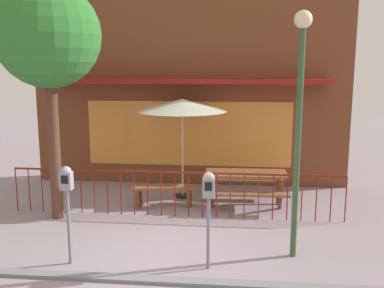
# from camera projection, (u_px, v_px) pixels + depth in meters

# --- Properties ---
(ground) EXTENTS (40.00, 40.00, 0.00)m
(ground) POSITION_uv_depth(u_px,v_px,m) (159.00, 256.00, 7.26)
(ground) COLOR gray
(pub_storefront) EXTENTS (8.24, 1.29, 5.91)m
(pub_storefront) POSITION_uv_depth(u_px,v_px,m) (189.00, 73.00, 11.37)
(pub_storefront) COLOR #491E11
(pub_storefront) RESTS_ON ground
(patio_fence_front) EXTENTS (6.95, 0.04, 0.97)m
(patio_fence_front) POSITION_uv_depth(u_px,v_px,m) (175.00, 186.00, 9.03)
(patio_fence_front) COLOR maroon
(patio_fence_front) RESTS_ON ground
(picnic_table_left) EXTENTS (1.84, 1.42, 0.79)m
(picnic_table_left) POSITION_uv_depth(u_px,v_px,m) (246.00, 180.00, 9.71)
(picnic_table_left) COLOR brown
(picnic_table_left) RESTS_ON ground
(patio_umbrella) EXTENTS (2.08, 2.08, 2.36)m
(patio_umbrella) POSITION_uv_depth(u_px,v_px,m) (182.00, 106.00, 10.10)
(patio_umbrella) COLOR black
(patio_umbrella) RESTS_ON ground
(patio_bench) EXTENTS (1.44, 0.58, 0.48)m
(patio_bench) POSITION_uv_depth(u_px,v_px,m) (164.00, 192.00, 9.68)
(patio_bench) COLOR brown
(patio_bench) RESTS_ON ground
(parking_meter_near) EXTENTS (0.18, 0.17, 1.60)m
(parking_meter_near) POSITION_uv_depth(u_px,v_px,m) (67.00, 189.00, 6.76)
(parking_meter_near) COLOR slate
(parking_meter_near) RESTS_ON ground
(parking_meter_far) EXTENTS (0.18, 0.17, 1.55)m
(parking_meter_far) POSITION_uv_depth(u_px,v_px,m) (209.00, 195.00, 6.59)
(parking_meter_far) COLOR slate
(parking_meter_far) RESTS_ON ground
(street_tree) EXTENTS (2.05, 2.05, 4.73)m
(street_tree) POSITION_uv_depth(u_px,v_px,m) (48.00, 37.00, 8.40)
(street_tree) COLOR #543324
(street_tree) RESTS_ON ground
(street_lamp) EXTENTS (0.28, 0.28, 3.95)m
(street_lamp) POSITION_uv_depth(u_px,v_px,m) (300.00, 101.00, 6.79)
(street_lamp) COLOR #315331
(street_lamp) RESTS_ON ground
(curb_edge) EXTENTS (11.54, 0.20, 0.11)m
(curb_edge) POSITION_uv_depth(u_px,v_px,m) (148.00, 281.00, 6.40)
(curb_edge) COLOR slate
(curb_edge) RESTS_ON ground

